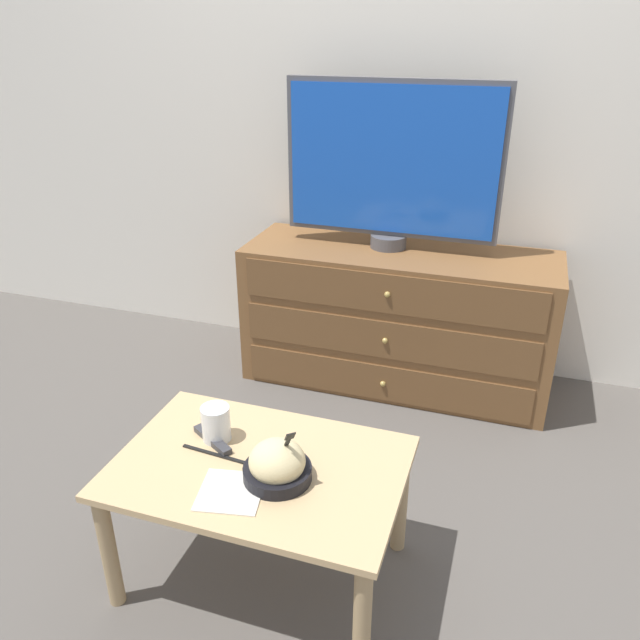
# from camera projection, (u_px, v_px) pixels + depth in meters

# --- Properties ---
(ground_plane) EXTENTS (12.00, 12.00, 0.00)m
(ground_plane) POSITION_uv_depth(u_px,v_px,m) (376.00, 349.00, 3.11)
(ground_plane) COLOR #56514C
(wall_back) EXTENTS (12.00, 0.05, 2.60)m
(wall_back) POSITION_uv_depth(u_px,v_px,m) (390.00, 68.00, 2.57)
(wall_back) COLOR white
(wall_back) RESTS_ON ground_plane
(dresser) EXTENTS (1.31, 0.46, 0.61)m
(dresser) POSITION_uv_depth(u_px,v_px,m) (397.00, 318.00, 2.72)
(dresser) COLOR brown
(dresser) RESTS_ON ground_plane
(tv) EXTENTS (0.88, 0.15, 0.67)m
(tv) POSITION_uv_depth(u_px,v_px,m) (392.00, 164.00, 2.49)
(tv) COLOR #515156
(tv) RESTS_ON dresser
(coffee_table) EXTENTS (0.78, 0.52, 0.40)m
(coffee_table) POSITION_uv_depth(u_px,v_px,m) (260.00, 483.00, 1.70)
(coffee_table) COLOR tan
(coffee_table) RESTS_ON ground_plane
(takeout_bowl) EXTENTS (0.18, 0.18, 0.17)m
(takeout_bowl) POSITION_uv_depth(u_px,v_px,m) (277.00, 465.00, 1.60)
(takeout_bowl) COLOR black
(takeout_bowl) RESTS_ON coffee_table
(drink_cup) EXTENTS (0.08, 0.08, 0.10)m
(drink_cup) POSITION_uv_depth(u_px,v_px,m) (216.00, 425.00, 1.76)
(drink_cup) COLOR beige
(drink_cup) RESTS_ON coffee_table
(napkin) EXTENTS (0.19, 0.19, 0.00)m
(napkin) POSITION_uv_depth(u_px,v_px,m) (231.00, 492.00, 1.57)
(napkin) COLOR silver
(napkin) RESTS_ON coffee_table
(knife) EXTENTS (0.20, 0.03, 0.01)m
(knife) POSITION_uv_depth(u_px,v_px,m) (214.00, 454.00, 1.71)
(knife) COLOR black
(knife) RESTS_ON coffee_table
(remote_control) EXTENTS (0.15, 0.11, 0.02)m
(remote_control) POSITION_uv_depth(u_px,v_px,m) (212.00, 440.00, 1.76)
(remote_control) COLOR #38383D
(remote_control) RESTS_ON coffee_table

